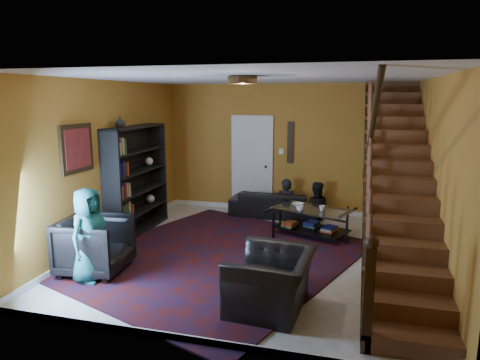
% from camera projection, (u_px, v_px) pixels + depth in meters
% --- Properties ---
extents(floor, '(5.50, 5.50, 0.00)m').
position_uv_depth(floor, '(255.00, 253.00, 7.01)').
color(floor, beige).
rests_on(floor, ground).
extents(room, '(5.50, 5.50, 5.50)m').
position_uv_depth(room, '(205.00, 222.00, 8.60)').
color(room, '#BC7029').
rests_on(room, ground).
extents(staircase, '(0.95, 5.02, 3.18)m').
position_uv_depth(staircase, '(398.00, 175.00, 6.20)').
color(staircase, brown).
rests_on(staircase, floor).
extents(bookshelf, '(0.35, 1.80, 2.00)m').
position_uv_depth(bookshelf, '(137.00, 181.00, 8.00)').
color(bookshelf, black).
rests_on(bookshelf, floor).
extents(door, '(0.82, 0.05, 2.05)m').
position_uv_depth(door, '(252.00, 165.00, 9.57)').
color(door, silver).
rests_on(door, floor).
extents(framed_picture, '(0.04, 0.74, 0.74)m').
position_uv_depth(framed_picture, '(77.00, 148.00, 6.47)').
color(framed_picture, maroon).
rests_on(framed_picture, room).
extents(wall_hanging, '(0.14, 0.03, 0.90)m').
position_uv_depth(wall_hanging, '(290.00, 142.00, 9.26)').
color(wall_hanging, black).
rests_on(wall_hanging, room).
extents(ceiling_fixture, '(0.40, 0.40, 0.10)m').
position_uv_depth(ceiling_fixture, '(243.00, 80.00, 5.73)').
color(ceiling_fixture, '#3F2814').
rests_on(ceiling_fixture, room).
extents(rug, '(5.10, 5.42, 0.02)m').
position_uv_depth(rug, '(215.00, 256.00, 6.84)').
color(rug, '#3F0E0B').
rests_on(rug, floor).
extents(sofa, '(1.87, 0.75, 0.55)m').
position_uv_depth(sofa, '(274.00, 204.00, 9.16)').
color(sofa, black).
rests_on(sofa, floor).
extents(armchair_left, '(0.98, 0.96, 0.83)m').
position_uv_depth(armchair_left, '(95.00, 245.00, 6.16)').
color(armchair_left, black).
rests_on(armchair_left, floor).
extents(armchair_right, '(1.02, 1.15, 0.70)m').
position_uv_depth(armchair_right, '(272.00, 281.00, 5.11)').
color(armchair_right, black).
rests_on(armchair_right, floor).
extents(person_adult_a, '(0.47, 0.32, 1.27)m').
position_uv_depth(person_adult_a, '(286.00, 208.00, 9.16)').
color(person_adult_a, black).
rests_on(person_adult_a, sofa).
extents(person_adult_b, '(0.65, 0.53, 1.23)m').
position_uv_depth(person_adult_b, '(316.00, 211.00, 9.01)').
color(person_adult_b, black).
rests_on(person_adult_b, sofa).
extents(person_child, '(0.50, 0.70, 1.32)m').
position_uv_depth(person_child, '(89.00, 235.00, 5.83)').
color(person_child, '#1A6565').
rests_on(person_child, armchair_left).
extents(coffee_table, '(1.53, 1.23, 0.51)m').
position_uv_depth(coffee_table, '(311.00, 220.00, 7.84)').
color(coffee_table, black).
rests_on(coffee_table, floor).
extents(cup_a, '(0.15, 0.15, 0.11)m').
position_uv_depth(cup_a, '(300.00, 208.00, 7.63)').
color(cup_a, '#999999').
rests_on(cup_a, coffee_table).
extents(cup_b, '(0.12, 0.12, 0.10)m').
position_uv_depth(cup_b, '(322.00, 208.00, 7.65)').
color(cup_b, '#999999').
rests_on(cup_b, coffee_table).
extents(bowl, '(0.28, 0.28, 0.05)m').
position_uv_depth(bowl, '(298.00, 204.00, 8.02)').
color(bowl, '#999999').
rests_on(bowl, coffee_table).
extents(vase, '(0.18, 0.18, 0.19)m').
position_uv_depth(vase, '(120.00, 122.00, 7.31)').
color(vase, '#999999').
rests_on(vase, bookshelf).
extents(popcorn_bucket, '(0.17, 0.17, 0.15)m').
position_uv_depth(popcorn_bucket, '(110.00, 264.00, 6.29)').
color(popcorn_bucket, red).
rests_on(popcorn_bucket, rug).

